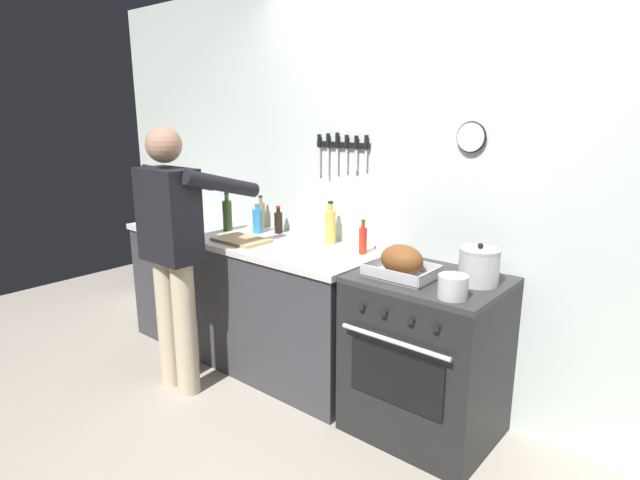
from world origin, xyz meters
name	(u,v)px	position (x,y,z in m)	size (l,w,h in m)	color
wall_back	(430,190)	(0.00, 1.35, 1.30)	(6.00, 0.13, 2.60)	silver
counter_block	(248,296)	(-1.21, 0.99, 0.46)	(2.03, 0.65, 0.90)	#38383D
stove	(426,356)	(0.22, 0.99, 0.45)	(0.76, 0.67, 0.90)	black
person_cook	(174,245)	(-1.21, 0.41, 0.95)	(0.51, 0.63, 1.66)	#C6B793
roasting_pan	(402,263)	(0.10, 0.90, 0.98)	(0.35, 0.26, 0.17)	#B7B7BC
stock_pot	(479,266)	(0.45, 1.05, 0.99)	(0.20, 0.20, 0.21)	#B7B7BC
saucepan	(453,287)	(0.45, 0.78, 0.95)	(0.14, 0.14, 0.11)	#B7B7BC
cutting_board	(242,240)	(-1.11, 0.87, 0.91)	(0.36, 0.24, 0.02)	tan
bottle_hot_sauce	(363,240)	(-0.32, 1.14, 0.99)	(0.05, 0.05, 0.21)	red
bottle_vinegar	(261,215)	(-1.30, 1.22, 1.00)	(0.06, 0.06, 0.25)	#997F4C
bottle_cooking_oil	(330,226)	(-0.62, 1.20, 1.02)	(0.07, 0.07, 0.28)	gold
bottle_soy_sauce	(278,222)	(-1.10, 1.20, 0.98)	(0.06, 0.06, 0.20)	black
bottle_olive_oil	(227,215)	(-1.44, 1.03, 1.02)	(0.07, 0.07, 0.28)	#385623
bottle_dish_soap	(257,220)	(-1.22, 1.11, 0.99)	(0.07, 0.07, 0.23)	#338CCC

